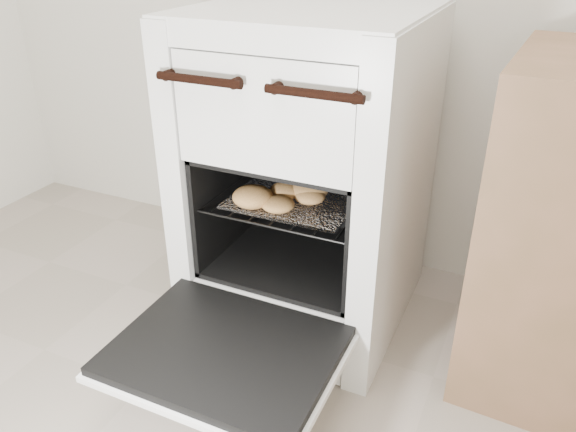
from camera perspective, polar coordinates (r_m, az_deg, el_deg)
name	(u,v)px	position (r m, az deg, el deg)	size (l,w,h in m)	color
stove	(309,180)	(1.54, 2.14, 3.69)	(0.56, 0.63, 0.87)	silver
oven_door	(225,353)	(1.31, -6.40, -13.65)	(0.51, 0.39, 0.04)	black
oven_rack	(300,196)	(1.50, 1.20, 2.04)	(0.41, 0.39, 0.01)	black
foil_sheet	(297,197)	(1.48, 0.91, 1.95)	(0.32, 0.28, 0.01)	white
baked_rolls	(285,194)	(1.43, -0.36, 2.21)	(0.24, 0.23, 0.05)	#DFA859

